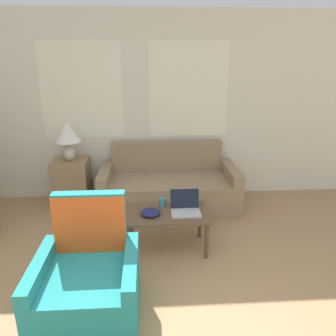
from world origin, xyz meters
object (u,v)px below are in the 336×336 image
object	(u,v)px
cup_navy	(163,202)
table_lamp	(68,135)
coffee_table	(167,217)
couch	(168,188)
laptop	(185,208)
armchair	(89,283)
snack_bowl	(151,212)

from	to	relation	value
cup_navy	table_lamp	bearing A→B (deg)	138.67
coffee_table	cup_navy	world-z (taller)	cup_navy
couch	cup_navy	size ratio (longest dim) A/B	18.47
laptop	armchair	bearing A→B (deg)	-134.46
table_lamp	laptop	bearing A→B (deg)	-40.06
coffee_table	laptop	distance (m)	0.22
armchair	coffee_table	xyz separation A→B (m)	(0.68, 0.90, 0.11)
snack_bowl	table_lamp	bearing A→B (deg)	130.53
couch	snack_bowl	bearing A→B (deg)	-102.77
snack_bowl	armchair	bearing A→B (deg)	-120.95
couch	laptop	xyz separation A→B (m)	(0.11, -1.11, 0.22)
couch	coffee_table	xyz separation A→B (m)	(-0.09, -1.10, 0.12)
couch	snack_bowl	distance (m)	1.20
coffee_table	snack_bowl	size ratio (longest dim) A/B	4.31
couch	armchair	distance (m)	2.14
armchair	table_lamp	bearing A→B (deg)	104.99
couch	table_lamp	xyz separation A→B (m)	(-1.33, 0.10, 0.75)
couch	armchair	world-z (taller)	armchair
armchair	coffee_table	size ratio (longest dim) A/B	1.06
coffee_table	snack_bowl	bearing A→B (deg)	-164.58
armchair	coffee_table	world-z (taller)	armchair
coffee_table	couch	bearing A→B (deg)	85.50
couch	snack_bowl	xyz separation A→B (m)	(-0.26, -1.15, 0.20)
table_lamp	snack_bowl	xyz separation A→B (m)	(1.07, -1.25, -0.55)
coffee_table	snack_bowl	xyz separation A→B (m)	(-0.17, -0.05, 0.08)
armchair	cup_navy	xyz separation A→B (m)	(0.64, 1.04, 0.21)
coffee_table	table_lamp	bearing A→B (deg)	135.94
armchair	cup_navy	bearing A→B (deg)	58.34
couch	armchair	bearing A→B (deg)	-111.06
couch	coffee_table	world-z (taller)	couch
table_lamp	laptop	world-z (taller)	table_lamp
table_lamp	cup_navy	xyz separation A→B (m)	(1.21, -1.06, -0.53)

